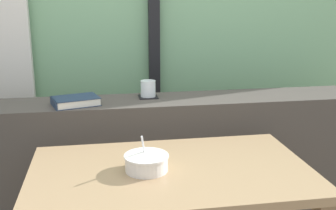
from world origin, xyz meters
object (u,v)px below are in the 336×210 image
(coaster_square, at_px, (149,97))
(juice_glass, at_px, (149,89))
(soup_bowl, at_px, (146,163))
(closed_book, at_px, (75,101))
(breakfast_table, at_px, (171,197))

(coaster_square, relative_size, juice_glass, 1.17)
(soup_bowl, bearing_deg, closed_book, 117.24)
(juice_glass, bearing_deg, coaster_square, 0.00)
(breakfast_table, xyz_separation_m, soup_bowl, (-0.10, -0.00, 0.16))
(closed_book, xyz_separation_m, soup_bowl, (0.29, -0.56, -0.12))
(coaster_square, xyz_separation_m, soup_bowl, (-0.09, -0.66, -0.10))
(juice_glass, xyz_separation_m, soup_bowl, (-0.09, -0.66, -0.14))
(juice_glass, relative_size, soup_bowl, 0.49)
(juice_glass, xyz_separation_m, closed_book, (-0.38, -0.10, -0.02))
(juice_glass, height_order, closed_book, juice_glass)
(coaster_square, height_order, juice_glass, juice_glass)
(breakfast_table, relative_size, soup_bowl, 6.35)
(soup_bowl, bearing_deg, coaster_square, 82.14)
(breakfast_table, xyz_separation_m, closed_book, (-0.39, 0.56, 0.27))
(coaster_square, bearing_deg, juice_glass, 0.00)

